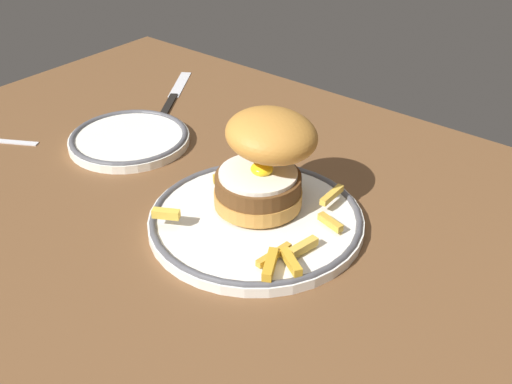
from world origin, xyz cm
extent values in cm
cube|color=brown|center=(0.00, 0.00, -2.00)|extent=(123.90, 82.70, 4.00)
cylinder|color=white|center=(-1.88, 3.52, 0.60)|extent=(25.07, 25.07, 1.20)
torus|color=#4C4C51|center=(-1.88, 3.52, 1.20)|extent=(24.67, 24.67, 0.80)
cylinder|color=#BC8138|center=(-3.09, 5.40, 2.50)|extent=(10.40, 10.40, 1.80)
cylinder|color=#563519|center=(-3.09, 5.40, 4.42)|extent=(10.10, 10.10, 2.03)
cylinder|color=white|center=(-3.09, 5.40, 5.68)|extent=(9.15, 9.15, 0.50)
ellipsoid|color=yellow|center=(-2.75, 5.65, 6.35)|extent=(2.60, 2.60, 1.40)
ellipsoid|color=#C18034|center=(-2.70, 7.34, 10.06)|extent=(14.60, 14.40, 6.16)
cube|color=gold|center=(6.29, 1.43, 2.06)|extent=(1.55, 3.80, 0.93)
cube|color=gold|center=(-9.40, 6.65, 2.05)|extent=(2.66, 2.85, 0.89)
cube|color=#EAB550|center=(-5.47, 11.67, 2.02)|extent=(2.82, 3.02, 0.84)
cube|color=gold|center=(6.04, 7.02, 2.01)|extent=(3.54, 1.65, 0.82)
cube|color=gold|center=(3.68, 10.84, 2.77)|extent=(0.95, 4.27, 0.78)
cube|color=gold|center=(5.37, -3.12, 2.10)|extent=(2.97, 4.40, 1.00)
cube|color=gold|center=(-8.36, -4.45, 3.07)|extent=(3.19, 2.37, 0.98)
cube|color=gold|center=(6.74, -1.40, 2.06)|extent=(3.90, 2.87, 0.91)
cube|color=gold|center=(-1.99, 11.64, 2.00)|extent=(2.31, 2.86, 0.80)
cube|color=gold|center=(4.62, -1.53, 1.97)|extent=(1.30, 4.72, 0.73)
cube|color=gold|center=(-4.52, 10.23, 1.98)|extent=(3.24, 3.36, 0.76)
cylinder|color=white|center=(-28.66, 7.56, 0.60)|extent=(17.24, 17.24, 1.20)
torus|color=#4C4C51|center=(-28.66, 7.56, 1.20)|extent=(16.84, 16.84, 0.80)
cube|color=silver|center=(-43.15, -3.53, 0.18)|extent=(9.18, 5.82, 0.36)
cube|color=black|center=(-33.74, 20.29, 0.30)|extent=(5.34, 7.38, 0.70)
cube|color=silver|center=(-38.34, 27.44, 0.20)|extent=(7.47, 10.22, 0.24)
camera|label=1|loc=(34.76, -41.64, 42.18)|focal=43.01mm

